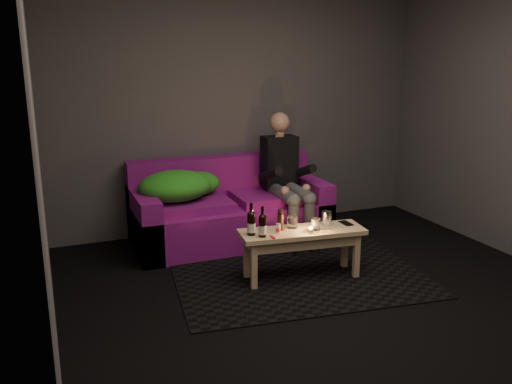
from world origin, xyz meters
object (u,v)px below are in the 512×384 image
person (286,176)px  beer_bottle_a (251,223)px  sofa (229,212)px  coffee_table (302,238)px  beer_bottle_b (262,226)px  steel_cup (327,218)px

person → beer_bottle_a: 1.18m
sofa → coffee_table: size_ratio=1.77×
beer_bottle_b → steel_cup: size_ratio=2.11×
coffee_table → person: bearing=73.0°
coffee_table → beer_bottle_b: beer_bottle_b is taller
person → coffee_table: size_ratio=1.18×
coffee_table → beer_bottle_a: (-0.44, 0.04, 0.17)m
person → steel_cup: size_ratio=10.69×
beer_bottle_b → steel_cup: bearing=6.9°
person → beer_bottle_b: bearing=-123.8°
person → steel_cup: (-0.04, -0.92, -0.17)m
steel_cup → sofa: bearing=115.1°
steel_cup → beer_bottle_a: bearing=-179.9°
beer_bottle_b → sofa: bearing=84.1°
coffee_table → beer_bottle_b: bearing=-174.2°
coffee_table → beer_bottle_a: 0.47m
coffee_table → beer_bottle_a: bearing=175.3°
person → steel_cup: bearing=-92.7°
beer_bottle_a → sofa: bearing=80.3°
person → beer_bottle_b: (-0.66, -0.99, -0.14)m
person → beer_bottle_b: size_ratio=5.05×
beer_bottle_a → steel_cup: (0.69, 0.00, -0.04)m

